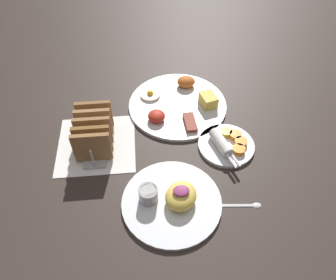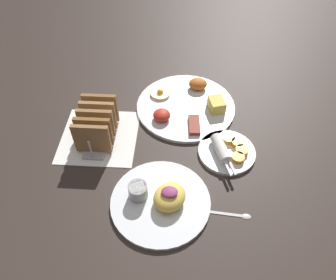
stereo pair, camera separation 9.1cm
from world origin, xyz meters
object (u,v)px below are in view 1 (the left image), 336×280
at_px(plate_condiments, 227,144).
at_px(toast_rack, 94,132).
at_px(plate_foreground, 172,200).
at_px(plate_breakfast, 178,103).

xyz_separation_m(plate_condiments, toast_rack, (-0.37, 0.04, 0.04)).
bearing_deg(plate_foreground, plate_condiments, 44.27).
height_order(plate_foreground, toast_rack, toast_rack).
bearing_deg(plate_foreground, toast_rack, 132.98).
bearing_deg(plate_condiments, plate_foreground, -135.73).
bearing_deg(plate_breakfast, toast_rack, -150.52).
height_order(plate_breakfast, plate_foreground, plate_foreground).
height_order(plate_condiments, plate_foreground, plate_foreground).
distance_m(plate_condiments, plate_foreground, 0.24).
distance_m(plate_breakfast, plate_condiments, 0.22).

